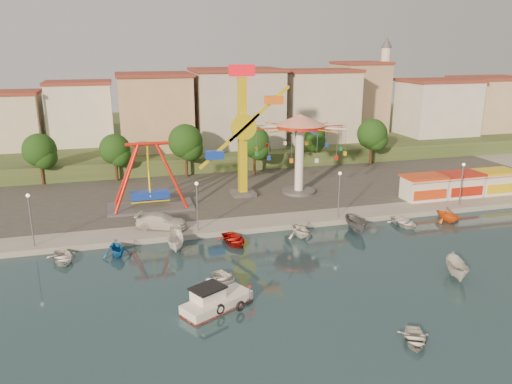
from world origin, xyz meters
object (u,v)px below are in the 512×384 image
object	(u,v)px
cabin_motorboat	(215,302)
rowboat_a	(225,279)
kamikaze_tower	(246,136)
skiff	(457,269)
van	(162,221)
pirate_ship_ride	(149,177)
wave_swinger	(300,136)

from	to	relation	value
cabin_motorboat	rowboat_a	size ratio (longest dim) A/B	1.69
kamikaze_tower	cabin_motorboat	bearing A→B (deg)	-109.25
cabin_motorboat	skiff	bearing A→B (deg)	-29.22
kamikaze_tower	rowboat_a	bearing A→B (deg)	-108.79
skiff	van	size ratio (longest dim) A/B	0.75
skiff	pirate_ship_ride	bearing A→B (deg)	157.32
pirate_ship_ride	cabin_motorboat	size ratio (longest dim) A/B	1.69
pirate_ship_ride	skiff	size ratio (longest dim) A/B	2.47
pirate_ship_ride	wave_swinger	world-z (taller)	wave_swinger
pirate_ship_ride	skiff	bearing A→B (deg)	-45.88
kamikaze_tower	cabin_motorboat	xyz separation A→B (m)	(-9.30, -26.63, -7.90)
cabin_motorboat	skiff	distance (m)	21.09
kamikaze_tower	skiff	xyz separation A→B (m)	(11.79, -27.02, -7.64)
kamikaze_tower	pirate_ship_ride	bearing A→B (deg)	-170.25
pirate_ship_ride	wave_swinger	distance (m)	19.74
skiff	wave_swinger	bearing A→B (deg)	123.59
kamikaze_tower	skiff	world-z (taller)	kamikaze_tower
pirate_ship_ride	skiff	distance (m)	34.86
pirate_ship_ride	van	xyz separation A→B (m)	(0.63, -7.38, -3.01)
kamikaze_tower	skiff	distance (m)	30.45
kamikaze_tower	van	world-z (taller)	kamikaze_tower
kamikaze_tower	wave_swinger	xyz separation A→B (m)	(6.97, -0.72, -0.23)
cabin_motorboat	pirate_ship_ride	bearing A→B (deg)	68.91
kamikaze_tower	wave_swinger	world-z (taller)	kamikaze_tower
wave_swinger	skiff	world-z (taller)	wave_swinger
cabin_motorboat	rowboat_a	distance (m)	4.22
cabin_motorboat	skiff	xyz separation A→B (m)	(21.09, -0.38, 0.26)
wave_swinger	van	size ratio (longest dim) A/B	2.15
pirate_ship_ride	cabin_motorboat	world-z (taller)	pirate_ship_ride
wave_swinger	cabin_motorboat	size ratio (longest dim) A/B	1.97
cabin_motorboat	rowboat_a	world-z (taller)	cabin_motorboat
wave_swinger	van	xyz separation A→B (m)	(-18.68, -8.78, -6.81)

